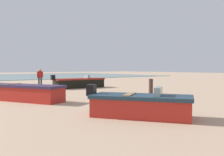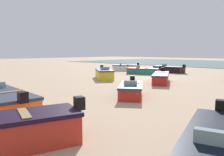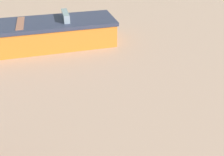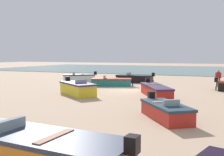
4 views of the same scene
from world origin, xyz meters
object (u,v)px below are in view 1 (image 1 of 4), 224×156
object	(u,v)px
boat_black_0	(79,83)
boat_red_6	(141,105)
beach_walker_foreground	(40,76)
boat_red_7	(21,92)
mooring_post_mid_beach	(151,86)

from	to	relation	value
boat_black_0	boat_red_6	xyz separation A→B (m)	(4.29, 11.82, -0.02)
boat_red_6	beach_walker_foreground	distance (m)	15.25
beach_walker_foreground	boat_red_7	bearing A→B (deg)	-111.64
boat_black_0	mooring_post_mid_beach	size ratio (longest dim) A/B	4.77
boat_black_0	boat_red_7	xyz separation A→B (m)	(6.26, 5.15, 0.01)
boat_black_0	mooring_post_mid_beach	xyz separation A→B (m)	(-1.54, 6.71, 0.06)
boat_red_7	boat_black_0	bearing A→B (deg)	-168.46
boat_black_0	boat_red_7	distance (m)	8.11
boat_red_6	boat_red_7	bearing A→B (deg)	-108.96
boat_red_7	boat_red_6	bearing A→B (deg)	78.58
boat_black_0	boat_red_6	world-z (taller)	boat_black_0
boat_black_0	boat_red_7	size ratio (longest dim) A/B	0.95
boat_red_7	mooring_post_mid_beach	distance (m)	7.96
boat_black_0	boat_red_6	bearing A→B (deg)	-16.68
boat_black_0	beach_walker_foreground	xyz separation A→B (m)	(2.10, -3.26, 0.54)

